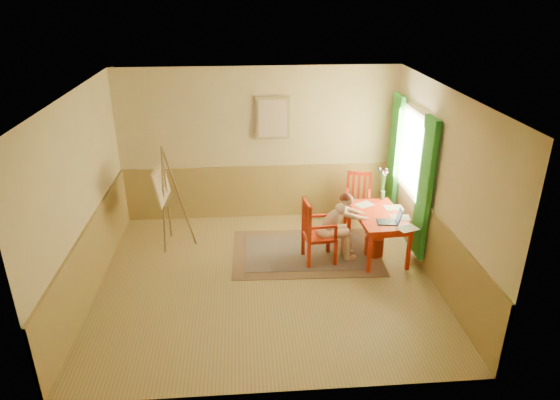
{
  "coord_description": "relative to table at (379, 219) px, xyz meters",
  "views": [
    {
      "loc": [
        -0.3,
        -6.33,
        4.09
      ],
      "look_at": [
        0.25,
        0.55,
        1.05
      ],
      "focal_mm": 31.76,
      "sensor_mm": 36.0,
      "label": 1
    }
  ],
  "objects": [
    {
      "name": "vase",
      "position": [
        0.2,
        0.6,
        0.34
      ],
      "size": [
        0.17,
        0.26,
        0.54
      ],
      "color": "#3F724C",
      "rests_on": "table"
    },
    {
      "name": "wall_portrait",
      "position": [
        -1.59,
        1.57,
        1.27
      ],
      "size": [
        0.6,
        0.05,
        0.76
      ],
      "color": "tan",
      "rests_on": "room"
    },
    {
      "name": "figure",
      "position": [
        -0.7,
        -0.11,
        -0.0
      ],
      "size": [
        0.86,
        0.4,
        1.13
      ],
      "color": "beige",
      "rests_on": "room"
    },
    {
      "name": "room",
      "position": [
        -1.84,
        -0.63,
        0.77
      ],
      "size": [
        5.04,
        4.54,
        2.84
      ],
      "color": "tan",
      "rests_on": "ground"
    },
    {
      "name": "chair_left",
      "position": [
        -1.03,
        -0.15,
        -0.11
      ],
      "size": [
        0.52,
        0.5,
        1.04
      ],
      "color": "red",
      "rests_on": "room"
    },
    {
      "name": "wainscot",
      "position": [
        -1.84,
        0.17,
        -0.13
      ],
      "size": [
        5.0,
        4.5,
        1.0
      ],
      "color": "#A98C4A",
      "rests_on": "room"
    },
    {
      "name": "window",
      "position": [
        0.58,
        0.47,
        0.71
      ],
      "size": [
        0.12,
        2.01,
        2.2
      ],
      "color": "white",
      "rests_on": "room"
    },
    {
      "name": "rug",
      "position": [
        -1.14,
        0.11,
        -0.62
      ],
      "size": [
        2.45,
        1.68,
        0.02
      ],
      "color": "#8C7251",
      "rests_on": "room"
    },
    {
      "name": "easel",
      "position": [
        -3.43,
        0.59,
        0.4
      ],
      "size": [
        0.6,
        0.78,
        1.75
      ],
      "color": "olive",
      "rests_on": "room"
    },
    {
      "name": "laptop",
      "position": [
        0.09,
        -0.32,
        0.13
      ],
      "size": [
        0.38,
        0.26,
        0.22
      ],
      "color": "#1E2338",
      "rests_on": "table"
    },
    {
      "name": "table",
      "position": [
        0.0,
        0.0,
        0.0
      ],
      "size": [
        0.81,
        1.25,
        0.72
      ],
      "color": "red",
      "rests_on": "room"
    },
    {
      "name": "wastebasket",
      "position": [
        -0.05,
        -0.04,
        -0.47
      ],
      "size": [
        0.33,
        0.33,
        0.33
      ],
      "primitive_type": "cylinder",
      "rotation": [
        0.0,
        0.0,
        0.08
      ],
      "color": "red",
      "rests_on": "room"
    },
    {
      "name": "papers",
      "position": [
        0.18,
        -0.03,
        0.09
      ],
      "size": [
        0.8,
        1.21,
        0.0
      ],
      "color": "white",
      "rests_on": "table"
    },
    {
      "name": "chair_back",
      "position": [
        -0.1,
        1.01,
        -0.13
      ],
      "size": [
        0.54,
        0.56,
        1.0
      ],
      "color": "red",
      "rests_on": "room"
    }
  ]
}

